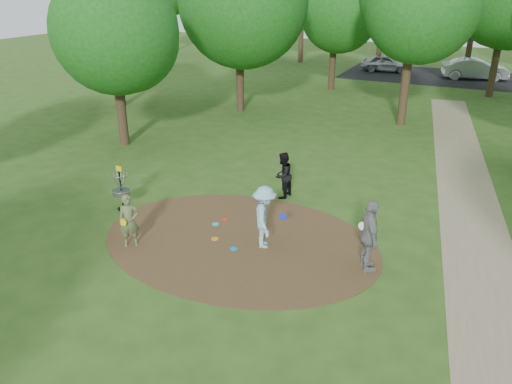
% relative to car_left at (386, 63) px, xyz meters
% --- Properties ---
extents(ground, '(100.00, 100.00, 0.00)m').
position_rel_car_left_xyz_m(ground, '(1.97, -30.42, -0.67)').
color(ground, '#2D5119').
rests_on(ground, ground).
extents(dirt_clearing, '(8.40, 8.40, 0.02)m').
position_rel_car_left_xyz_m(dirt_clearing, '(1.97, -30.42, -0.66)').
color(dirt_clearing, '#47301C').
rests_on(dirt_clearing, ground).
extents(footpath, '(7.55, 39.89, 0.01)m').
position_rel_car_left_xyz_m(footpath, '(8.47, -28.42, -0.67)').
color(footpath, '#8C7A5B').
rests_on(footpath, ground).
extents(parking_lot, '(14.00, 8.00, 0.01)m').
position_rel_car_left_xyz_m(parking_lot, '(3.97, -0.42, -0.67)').
color(parking_lot, black).
rests_on(parking_lot, ground).
extents(player_observer_with_disc, '(0.68, 0.66, 1.58)m').
position_rel_car_left_xyz_m(player_observer_with_disc, '(-0.72, -31.99, 0.12)').
color(player_observer_with_disc, '#5A6A3D').
rests_on(player_observer_with_disc, ground).
extents(player_throwing_with_disc, '(1.30, 1.38, 1.85)m').
position_rel_car_left_xyz_m(player_throwing_with_disc, '(2.78, -30.38, 0.25)').
color(player_throwing_with_disc, '#95C9DE').
rests_on(player_throwing_with_disc, ground).
extents(player_walking_with_disc, '(0.73, 0.88, 1.65)m').
position_rel_car_left_xyz_m(player_walking_with_disc, '(1.93, -26.92, 0.15)').
color(player_walking_with_disc, black).
rests_on(player_walking_with_disc, ground).
extents(player_waiting_with_disc, '(0.99, 1.26, 2.00)m').
position_rel_car_left_xyz_m(player_waiting_with_disc, '(5.76, -30.39, 0.33)').
color(player_waiting_with_disc, gray).
rests_on(player_waiting_with_disc, ground).
extents(disc_ground_cyan, '(0.22, 0.22, 0.02)m').
position_rel_car_left_xyz_m(disc_ground_cyan, '(0.85, -29.83, -0.65)').
color(disc_ground_cyan, '#1CC5E3').
rests_on(disc_ground_cyan, dirt_clearing).
extents(disc_ground_blue, '(0.22, 0.22, 0.02)m').
position_rel_car_left_xyz_m(disc_ground_blue, '(2.08, -30.96, -0.65)').
color(disc_ground_blue, '#0D7FDF').
rests_on(disc_ground_blue, dirt_clearing).
extents(disc_ground_red, '(0.22, 0.22, 0.02)m').
position_rel_car_left_xyz_m(disc_ground_red, '(0.95, -29.41, -0.65)').
color(disc_ground_red, red).
rests_on(disc_ground_red, dirt_clearing).
extents(car_left, '(4.10, 1.99, 1.35)m').
position_rel_car_left_xyz_m(car_left, '(0.00, 0.00, 0.00)').
color(car_left, '#B0B1B8').
rests_on(car_left, ground).
extents(car_right, '(4.94, 2.52, 1.55)m').
position_rel_car_left_xyz_m(car_right, '(6.70, -0.55, 0.10)').
color(car_right, '#A8ADB0').
rests_on(car_right, ground).
extents(disc_ground_orange, '(0.22, 0.22, 0.02)m').
position_rel_car_left_xyz_m(disc_ground_orange, '(1.30, -30.67, -0.65)').
color(disc_ground_orange, orange).
rests_on(disc_ground_orange, dirt_clearing).
extents(disc_golf_basket, '(0.63, 0.63, 1.54)m').
position_rel_car_left_xyz_m(disc_golf_basket, '(-2.53, -30.12, 0.20)').
color(disc_golf_basket, black).
rests_on(disc_golf_basket, ground).
extents(tree_ring, '(36.73, 46.31, 9.83)m').
position_rel_car_left_xyz_m(tree_ring, '(2.77, -20.09, 4.64)').
color(tree_ring, '#332316').
rests_on(tree_ring, ground).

